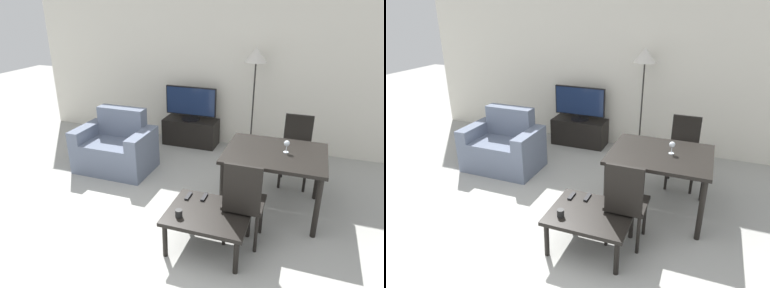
# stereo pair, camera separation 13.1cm
# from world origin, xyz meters

# --- Properties ---
(ground_plane) EXTENTS (18.00, 18.00, 0.00)m
(ground_plane) POSITION_xyz_m (0.00, 0.00, 0.00)
(ground_plane) COLOR #9E9E99
(wall_back) EXTENTS (6.88, 0.06, 2.70)m
(wall_back) POSITION_xyz_m (0.00, 3.52, 1.35)
(wall_back) COLOR silver
(wall_back) RESTS_ON ground_plane
(armchair) EXTENTS (1.10, 0.73, 0.89)m
(armchair) POSITION_xyz_m (-1.11, 1.95, 0.32)
(armchair) COLOR slate
(armchair) RESTS_ON ground_plane
(tv_stand) EXTENTS (0.94, 0.42, 0.46)m
(tv_stand) POSITION_xyz_m (-0.39, 3.24, 0.23)
(tv_stand) COLOR black
(tv_stand) RESTS_ON ground_plane
(tv) EXTENTS (0.89, 0.31, 0.57)m
(tv) POSITION_xyz_m (-0.39, 3.24, 0.74)
(tv) COLOR black
(tv) RESTS_ON tv_stand
(coffee_table) EXTENTS (0.82, 0.69, 0.41)m
(coffee_table) POSITION_xyz_m (0.72, 0.69, 0.36)
(coffee_table) COLOR black
(coffee_table) RESTS_ON ground_plane
(dining_table) EXTENTS (1.14, 0.94, 0.75)m
(dining_table) POSITION_xyz_m (1.22, 1.62, 0.66)
(dining_table) COLOR black
(dining_table) RESTS_ON ground_plane
(dining_chair_near) EXTENTS (0.40, 0.40, 0.95)m
(dining_chair_near) POSITION_xyz_m (1.03, 0.84, 0.53)
(dining_chair_near) COLOR black
(dining_chair_near) RESTS_ON ground_plane
(dining_chair_far) EXTENTS (0.40, 0.40, 0.95)m
(dining_chair_far) POSITION_xyz_m (1.42, 2.40, 0.53)
(dining_chair_far) COLOR black
(dining_chair_far) RESTS_ON ground_plane
(floor_lamp) EXTENTS (0.35, 0.35, 1.73)m
(floor_lamp) POSITION_xyz_m (0.68, 3.17, 1.52)
(floor_lamp) COLOR black
(floor_lamp) RESTS_ON ground_plane
(remote_primary) EXTENTS (0.04, 0.15, 0.02)m
(remote_primary) POSITION_xyz_m (0.59, 0.92, 0.42)
(remote_primary) COLOR black
(remote_primary) RESTS_ON coffee_table
(remote_secondary) EXTENTS (0.04, 0.15, 0.02)m
(remote_secondary) POSITION_xyz_m (0.43, 0.89, 0.42)
(remote_secondary) COLOR black
(remote_secondary) RESTS_ON coffee_table
(cup_white_near) EXTENTS (0.07, 0.07, 0.08)m
(cup_white_near) POSITION_xyz_m (0.47, 0.51, 0.45)
(cup_white_near) COLOR black
(cup_white_near) RESTS_ON coffee_table
(wine_glass_left) EXTENTS (0.07, 0.07, 0.15)m
(wine_glass_left) POSITION_xyz_m (1.34, 1.64, 0.85)
(wine_glass_left) COLOR silver
(wine_glass_left) RESTS_ON dining_table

